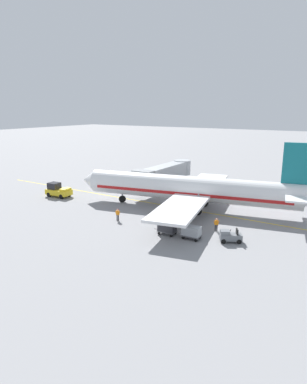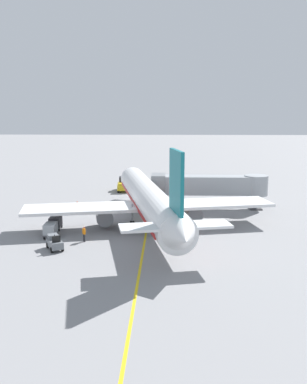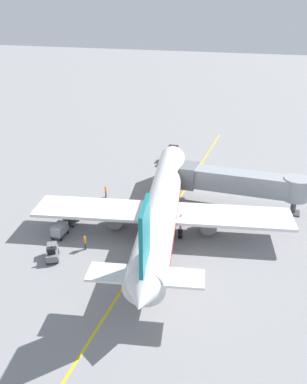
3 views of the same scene
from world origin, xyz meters
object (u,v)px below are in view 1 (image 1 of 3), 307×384
Objects in this scene: baggage_cart_front at (167,227)px; baggage_cart_second_in_train at (191,231)px; jet_bridge at (165,173)px; baggage_tug_lead at (230,236)px; ground_crew_wing_walker at (216,224)px; pushback_tractor at (58,190)px; ground_crew_loader at (118,214)px; parked_airliner at (191,189)px.

baggage_cart_front and baggage_cart_second_in_train have the same top height.
baggage_tug_lead is at bearing -132.76° from jet_bridge.
ground_crew_wing_walker is (2.52, 2.69, 0.24)m from baggage_tug_lead.
pushback_tractor is 32.77m from baggage_tug_lead.
baggage_tug_lead is 15.67m from ground_crew_loader.
ground_crew_loader is (-4.77, -16.89, -0.15)m from pushback_tractor.
baggage_tug_lead is at bearing -96.79° from pushback_tractor.
baggage_cart_second_in_train is (-1.53, 4.16, 0.24)m from baggage_tug_lead.
parked_airliner reaches higher than pushback_tractor.
parked_airliner is at bearing 26.77° from baggage_cart_second_in_train.
ground_crew_wing_walker and ground_crew_loader have the same top height.
jet_bridge reaches higher than ground_crew_wing_walker.
ground_crew_loader is (-18.39, -3.26, -2.51)m from jet_bridge.
ground_crew_loader is at bearing 86.83° from baggage_cart_second_in_train.
ground_crew_wing_walker is at bearing -19.95° from baggage_cart_second_in_train.
jet_bridge is (8.23, 9.30, 0.27)m from parked_airliner.
parked_airliner is 13.41× the size of baggage_tug_lead.
ground_crew_loader is (0.88, 8.32, 0.00)m from baggage_cart_front.
jet_bridge is 5.68× the size of baggage_cart_second_in_train.
parked_airliner is at bearing 11.70° from baggage_cart_front.
ground_crew_wing_walker is at bearing -134.28° from parked_airliner.
ground_crew_wing_walker reaches higher than baggage_cart_front.
parked_airliner reaches higher than ground_crew_wing_walker.
baggage_tug_lead is at bearing -69.77° from baggage_cart_second_in_train.
ground_crew_loader is at bearing 104.77° from ground_crew_wing_walker.
pushback_tractor is 1.56× the size of baggage_cart_front.
baggage_tug_lead is 4.44m from baggage_cart_second_in_train.
pushback_tractor is at bearing 77.37° from baggage_cart_front.
jet_bridge is at bearing 47.28° from ground_crew_wing_walker.
jet_bridge is 19.41m from pushback_tractor.
ground_crew_wing_walker is (4.30, -4.63, 0.00)m from baggage_cart_front.
pushback_tractor is at bearing 83.21° from baggage_tug_lead.
parked_airliner is at bearing -30.72° from ground_crew_loader.
baggage_tug_lead is 3.69m from ground_crew_wing_walker.
jet_bridge is 25.90m from baggage_tug_lead.
baggage_cart_second_in_train is at bearing -85.55° from baggage_cart_front.
ground_crew_wing_walker is at bearing -92.60° from pushback_tractor.
jet_bridge is 22.21m from ground_crew_wing_walker.
pushback_tractor is 2.70× the size of ground_crew_wing_walker.
parked_airliner is 12.30m from baggage_cart_second_in_train.
pushback_tractor is 1.56× the size of baggage_cart_second_in_train.
parked_airliner is 21.96× the size of ground_crew_loader.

